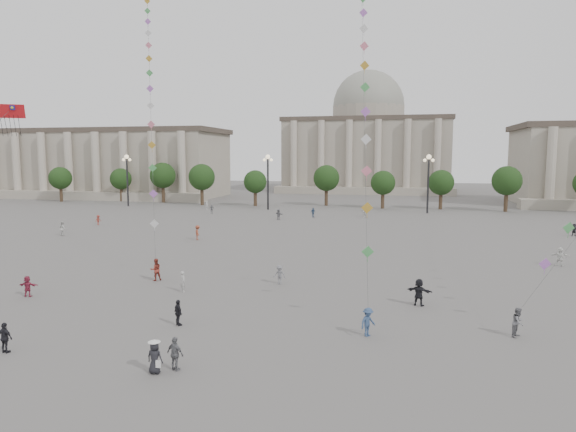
# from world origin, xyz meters

# --- Properties ---
(ground) EXTENTS (360.00, 360.00, 0.00)m
(ground) POSITION_xyz_m (0.00, 0.00, 0.00)
(ground) COLOR #5B5856
(ground) RESTS_ON ground
(hall_west) EXTENTS (84.00, 26.22, 17.20)m
(hall_west) POSITION_xyz_m (-75.00, 93.89, 8.43)
(hall_west) COLOR gray
(hall_west) RESTS_ON ground
(hall_central) EXTENTS (48.30, 34.30, 35.50)m
(hall_central) POSITION_xyz_m (0.00, 129.22, 14.23)
(hall_central) COLOR gray
(hall_central) RESTS_ON ground
(tree_row) EXTENTS (137.12, 5.12, 8.00)m
(tree_row) POSITION_xyz_m (0.00, 78.00, 5.39)
(tree_row) COLOR #36291B
(tree_row) RESTS_ON ground
(lamp_post_far_west) EXTENTS (2.00, 0.90, 10.65)m
(lamp_post_far_west) POSITION_xyz_m (-45.00, 70.00, 7.35)
(lamp_post_far_west) COLOR #262628
(lamp_post_far_west) RESTS_ON ground
(lamp_post_mid_west) EXTENTS (2.00, 0.90, 10.65)m
(lamp_post_mid_west) POSITION_xyz_m (-15.00, 70.00, 7.35)
(lamp_post_mid_west) COLOR #262628
(lamp_post_mid_west) RESTS_ON ground
(lamp_post_mid_east) EXTENTS (2.00, 0.90, 10.65)m
(lamp_post_mid_east) POSITION_xyz_m (15.00, 70.00, 7.35)
(lamp_post_mid_east) COLOR #262628
(lamp_post_mid_east) RESTS_ON ground
(person_crowd_0) EXTENTS (0.96, 0.96, 1.63)m
(person_crowd_0) POSITION_xyz_m (-4.28, 59.40, 0.82)
(person_crowd_0) COLOR #324B70
(person_crowd_0) RESTS_ON ground
(person_crowd_1) EXTENTS (1.13, 1.14, 1.86)m
(person_crowd_1) POSITION_xyz_m (-32.87, 32.33, 0.93)
(person_crowd_1) COLOR silver
(person_crowd_1) RESTS_ON ground
(person_crowd_2) EXTENTS (0.91, 1.13, 1.52)m
(person_crowd_2) POSITION_xyz_m (-34.25, 42.53, 0.76)
(person_crowd_2) COLOR maroon
(person_crowd_2) RESTS_ON ground
(person_crowd_3) EXTENTS (1.86, 1.06, 1.91)m
(person_crowd_3) POSITION_xyz_m (11.77, 9.87, 0.96)
(person_crowd_3) COLOR black
(person_crowd_3) RESTS_ON ground
(person_crowd_4) EXTENTS (1.46, 1.43, 1.67)m
(person_crowd_4) POSITION_xyz_m (4.38, 61.46, 0.84)
(person_crowd_4) COLOR white
(person_crowd_4) RESTS_ON ground
(person_crowd_6) EXTENTS (1.07, 0.68, 1.58)m
(person_crowd_6) POSITION_xyz_m (0.86, 13.65, 0.79)
(person_crowd_6) COLOR slate
(person_crowd_6) RESTS_ON ground
(person_crowd_7) EXTENTS (1.74, 0.81, 1.81)m
(person_crowd_7) POSITION_xyz_m (25.24, 26.25, 0.90)
(person_crowd_7) COLOR white
(person_crowd_7) RESTS_ON ground
(person_crowd_9) EXTENTS (1.53, 0.60, 1.61)m
(person_crowd_9) POSITION_xyz_m (32.48, 46.52, 0.81)
(person_crowd_9) COLOR black
(person_crowd_9) RESTS_ON ground
(person_crowd_10) EXTENTS (0.46, 0.63, 1.59)m
(person_crowd_10) POSITION_xyz_m (-26.85, 68.00, 0.80)
(person_crowd_10) COLOR silver
(person_crowd_10) RESTS_ON ground
(person_crowd_12) EXTENTS (1.63, 1.35, 1.75)m
(person_crowd_12) POSITION_xyz_m (-9.20, 54.82, 0.88)
(person_crowd_12) COLOR slate
(person_crowd_12) RESTS_ON ground
(person_crowd_13) EXTENTS (0.63, 0.71, 1.63)m
(person_crowd_13) POSITION_xyz_m (-5.80, 9.66, 0.81)
(person_crowd_13) COLOR #B1B0AD
(person_crowd_13) RESTS_ON ground
(person_crowd_16) EXTENTS (1.02, 0.76, 1.61)m
(person_crowd_16) POSITION_xyz_m (-23.22, 61.05, 0.81)
(person_crowd_16) COLOR slate
(person_crowd_16) RESTS_ON ground
(person_crowd_17) EXTENTS (1.21, 1.36, 1.83)m
(person_crowd_17) POSITION_xyz_m (-14.28, 32.98, 0.91)
(person_crowd_17) COLOR brown
(person_crowd_17) RESTS_ON ground
(tourist_1) EXTENTS (0.97, 0.92, 1.62)m
(tourist_1) POSITION_xyz_m (-2.83, 2.29, 0.81)
(tourist_1) COLOR black
(tourist_1) RESTS_ON ground
(tourist_2) EXTENTS (1.49, 0.61, 1.56)m
(tourist_2) POSITION_xyz_m (-16.53, 5.93, 0.78)
(tourist_2) COLOR #982943
(tourist_2) RESTS_ON ground
(tourist_3) EXTENTS (1.07, 0.71, 1.69)m
(tourist_3) POSITION_xyz_m (-0.13, -3.95, 0.84)
(tourist_3) COLOR slate
(tourist_3) RESTS_ON ground
(tourist_4) EXTENTS (1.02, 0.54, 1.65)m
(tourist_4) POSITION_xyz_m (-9.90, -3.83, 0.83)
(tourist_4) COLOR black
(tourist_4) RESTS_ON ground
(kite_flyer_0) EXTENTS (1.15, 1.13, 1.87)m
(kite_flyer_0) POSITION_xyz_m (-9.55, 12.55, 0.93)
(kite_flyer_0) COLOR maroon
(kite_flyer_0) RESTS_ON ground
(kite_flyer_1) EXTENTS (1.17, 1.25, 1.69)m
(kite_flyer_1) POSITION_xyz_m (8.70, 2.92, 0.85)
(kite_flyer_1) COLOR #314970
(kite_flyer_1) RESTS_ON ground
(kite_flyer_2) EXTENTS (0.99, 1.05, 1.71)m
(kite_flyer_2) POSITION_xyz_m (17.17, 4.73, 0.86)
(kite_flyer_2) COLOR slate
(kite_flyer_2) RESTS_ON ground
(hat_person) EXTENTS (0.79, 0.60, 1.69)m
(hat_person) POSITION_xyz_m (-0.95, -4.48, 0.84)
(hat_person) COLOR black
(hat_person) RESTS_ON ground
(dragon_kite) EXTENTS (2.16, 9.87, 21.95)m
(dragon_kite) POSITION_xyz_m (-19.10, 7.96, 12.99)
(dragon_kite) COLOR red
(dragon_kite) RESTS_ON ground
(kite_train_west) EXTENTS (20.11, 37.56, 61.09)m
(kite_train_west) POSITION_xyz_m (-20.11, 32.91, 25.12)
(kite_train_west) COLOR #3F3F3F
(kite_train_west) RESTS_ON ground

